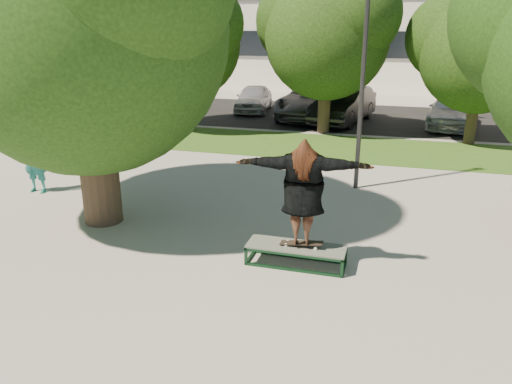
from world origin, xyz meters
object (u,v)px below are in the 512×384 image
(tree_left, at_px, (82,13))
(car_dark, at_px, (343,105))
(lamppost, at_px, (363,68))
(car_silver_a, at_px, (254,98))
(grind_box, at_px, (296,255))
(bystander, at_px, (34,158))
(car_grey, at_px, (313,100))
(car_silver_b, at_px, (452,111))

(tree_left, height_order, car_dark, tree_left)
(lamppost, xyz_separation_m, car_silver_a, (-6.20, 11.18, -2.49))
(grind_box, relative_size, bystander, 0.98)
(car_grey, height_order, car_silver_b, car_grey)
(lamppost, distance_m, car_grey, 10.92)
(car_dark, bearing_deg, bystander, -107.00)
(car_grey, bearing_deg, car_silver_b, -2.95)
(grind_box, distance_m, car_silver_b, 15.21)
(grind_box, xyz_separation_m, bystander, (-7.39, 2.22, 0.73))
(tree_left, bearing_deg, car_dark, 74.05)
(bystander, distance_m, car_dark, 13.69)
(lamppost, bearing_deg, grind_box, -97.12)
(bystander, xyz_separation_m, car_grey, (5.00, 12.93, -0.10))
(bystander, bearing_deg, car_silver_b, 47.10)
(grind_box, height_order, car_grey, car_grey)
(car_silver_b, bearing_deg, tree_left, -115.10)
(tree_left, xyz_separation_m, bystander, (-2.71, 1.22, -3.50))
(tree_left, xyz_separation_m, car_silver_b, (8.38, 13.74, -3.76))
(bystander, xyz_separation_m, car_silver_a, (1.80, 13.86, -0.25))
(car_silver_b, bearing_deg, car_dark, -167.78)
(car_silver_a, bearing_deg, lamppost, -68.40)
(tree_left, bearing_deg, lamppost, 36.42)
(car_dark, relative_size, car_silver_b, 1.05)
(car_grey, bearing_deg, bystander, -110.29)
(car_silver_b, bearing_deg, car_grey, -177.52)
(grind_box, height_order, car_dark, car_dark)
(lamppost, distance_m, car_silver_b, 10.61)
(car_silver_a, xyz_separation_m, car_dark, (4.70, -1.82, 0.13))
(bystander, distance_m, car_grey, 13.86)
(grind_box, relative_size, car_silver_a, 0.46)
(tree_left, relative_size, grind_box, 3.95)
(car_dark, bearing_deg, car_silver_a, 170.21)
(grind_box, relative_size, car_dark, 0.37)
(bystander, relative_size, car_silver_a, 0.47)
(lamppost, relative_size, car_dark, 1.26)
(car_grey, bearing_deg, car_dark, -29.62)
(car_silver_a, xyz_separation_m, car_silver_b, (9.29, -1.34, 0.00))
(grind_box, bearing_deg, tree_left, 167.99)
(tree_left, height_order, bystander, tree_left)
(lamppost, distance_m, car_dark, 9.77)
(car_silver_a, distance_m, car_dark, 5.04)
(tree_left, height_order, grind_box, tree_left)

